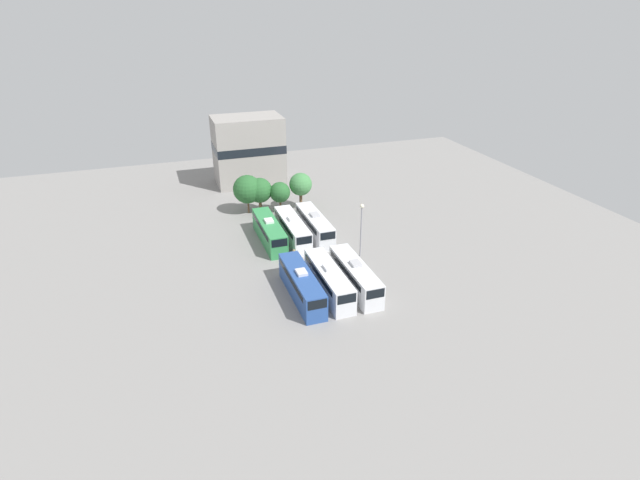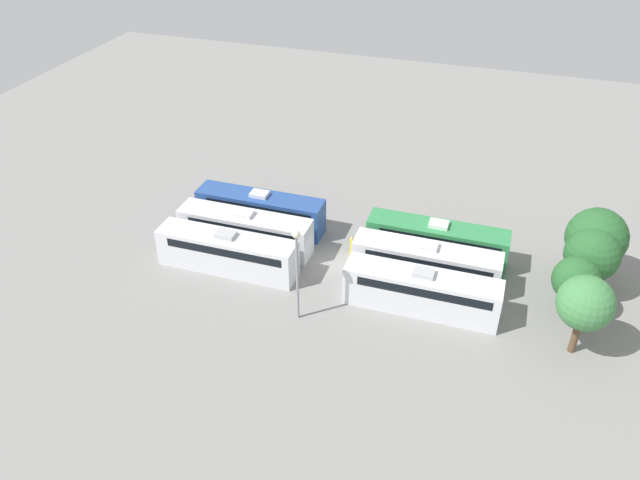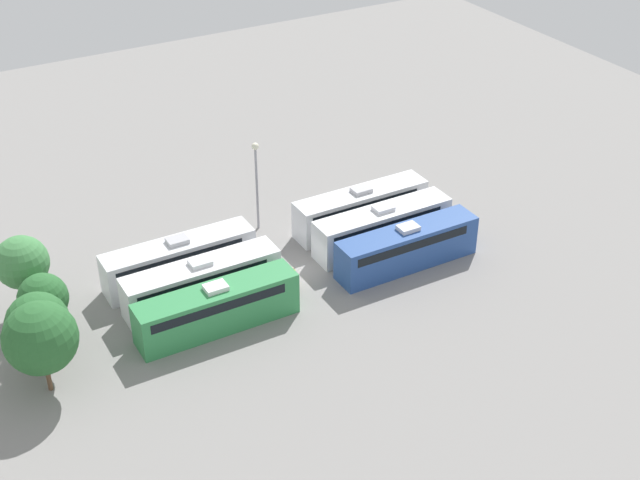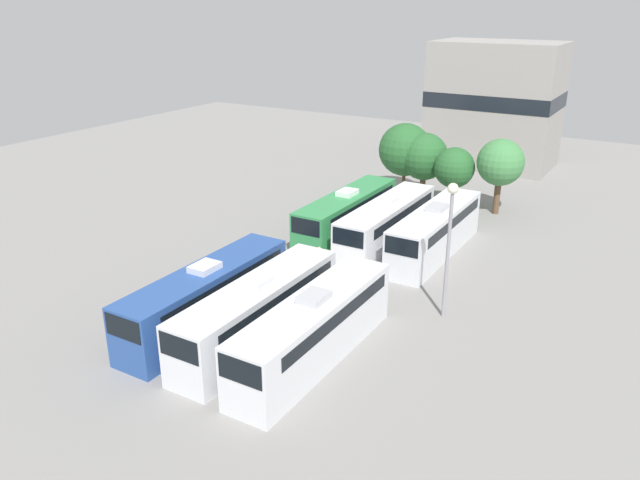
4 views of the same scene
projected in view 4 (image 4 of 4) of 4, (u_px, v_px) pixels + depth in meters
ground_plane at (333, 285)px, 39.77m from camera, size 110.14×110.14×0.00m
bus_0 at (207, 295)px, 34.42m from camera, size 2.62×11.92×3.64m
bus_1 at (259, 310)px, 32.76m from camera, size 2.62×11.92×3.64m
bus_2 at (314, 327)px, 31.03m from camera, size 2.62×11.92×3.64m
bus_3 at (347, 213)px, 47.44m from camera, size 2.62×11.92×3.64m
bus_4 at (387, 222)px, 45.52m from camera, size 2.62×11.92×3.64m
bus_5 at (435, 230)px, 44.04m from camera, size 2.62×11.92×3.64m
worker_person at (319, 260)px, 41.33m from camera, size 0.36×0.36×1.82m
light_pole at (450, 228)px, 33.96m from camera, size 0.60×0.60×7.94m
tree_0 at (405, 150)px, 56.68m from camera, size 4.80×4.80×6.64m
tree_1 at (424, 157)px, 55.60m from camera, size 4.22×4.22×6.02m
tree_2 at (454, 168)px, 53.28m from camera, size 3.49×3.49×5.31m
tree_3 at (500, 163)px, 51.47m from camera, size 3.89×3.89×6.39m
depot_building at (495, 104)px, 66.46m from camera, size 13.05×8.37×12.98m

